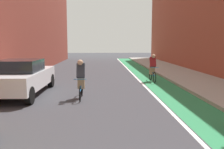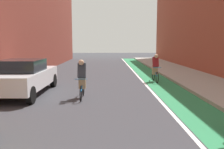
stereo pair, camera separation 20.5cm
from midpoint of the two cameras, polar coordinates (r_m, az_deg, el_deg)
name	(u,v)px [view 1 (the left image)]	position (r m, az deg, el deg)	size (l,w,h in m)	color
ground_plane	(97,81)	(14.72, -3.87, -1.46)	(83.13, 83.13, 0.00)	#38383D
bike_lane_paint	(148,76)	(16.97, 7.93, -0.35)	(1.60, 37.79, 0.00)	#2D8451
lane_divider_stripe	(135,76)	(16.83, 4.92, -0.37)	(0.12, 37.79, 0.00)	white
sidewalk_right	(183,75)	(17.55, 15.64, -0.07)	(3.18, 37.79, 0.14)	#A8A59E
building_facade_right	(213,9)	(20.44, 22.00, 13.77)	(2.40, 33.79, 9.46)	#9E4C38
parked_sedan_white	(22,77)	(11.41, -20.54, -0.47)	(1.96, 4.73, 1.53)	silver
cyclist_mid	(81,79)	(10.01, -7.74, -1.00)	(0.48, 1.66, 1.59)	black
cyclist_trailing	(153,67)	(14.53, 8.91, 1.71)	(0.48, 1.68, 1.60)	black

